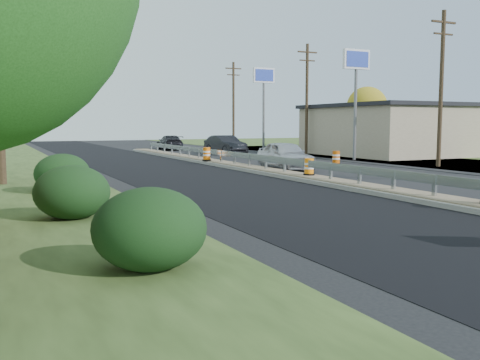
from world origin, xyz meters
name	(u,v)px	position (x,y,z in m)	size (l,w,h in m)	color
ground	(393,195)	(0.00, 0.00, 0.00)	(140.00, 140.00, 0.00)	black
milled_overlay	(189,176)	(-4.40, 10.00, 0.01)	(7.20, 120.00, 0.01)	black
median	(284,174)	(0.00, 8.00, 0.11)	(1.60, 55.00, 0.23)	gray
guardrail	(275,161)	(0.00, 9.00, 0.73)	(0.10, 46.15, 0.72)	silver
retail_building_near	(424,129)	(20.99, 20.00, 2.16)	(18.50, 12.50, 4.27)	tan
pylon_sign_mid	(356,70)	(10.50, 16.00, 6.48)	(2.20, 0.30, 7.90)	slate
pylon_sign_north	(264,83)	(10.50, 30.00, 6.48)	(2.20, 0.30, 7.90)	slate
utility_pole_smid	(441,86)	(11.50, 9.00, 4.93)	(1.90, 0.26, 9.40)	#473523
utility_pole_nmid	(307,97)	(11.50, 24.00, 4.93)	(1.90, 0.26, 9.40)	#473523
utility_pole_north	(233,103)	(11.50, 39.00, 4.93)	(1.90, 0.26, 9.40)	#473523
hedge_south	(150,228)	(-11.00, -6.00, 0.76)	(2.09, 2.09, 1.52)	black
hedge_mid	(72,192)	(-11.50, 0.00, 0.76)	(2.09, 2.09, 1.52)	black
hedge_north	(62,173)	(-11.00, 6.00, 0.76)	(2.09, 2.09, 1.52)	black
tree_far_yellow	(367,107)	(26.00, 34.00, 4.54)	(4.62, 4.62, 6.86)	#473523
barrel_median_mid	(309,167)	(0.14, 5.95, 0.61)	(0.54, 0.54, 0.79)	black
barrel_median_far	(207,154)	(-0.55, 17.14, 0.65)	(0.60, 0.60, 0.87)	black
barrel_shoulder_near	(336,158)	(7.00, 13.35, 0.42)	(0.60, 0.60, 0.88)	black
barrel_shoulder_far	(242,149)	(7.00, 27.39, 0.40)	(0.56, 0.56, 0.83)	black
car_silver	(285,155)	(2.07, 11.45, 0.82)	(1.95, 4.83, 1.65)	silver
car_dark_mid	(225,145)	(5.19, 27.06, 0.82)	(1.73, 4.95, 1.63)	black
car_dark_far	(170,143)	(3.28, 36.61, 0.73)	(2.05, 5.04, 1.46)	black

